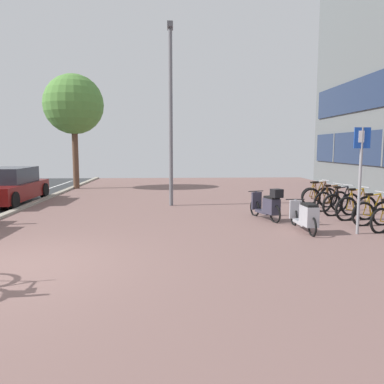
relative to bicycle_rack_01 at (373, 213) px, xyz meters
The scene contains 13 objects.
ground 7.66m from the bicycle_rack_01, 154.62° to the right, with size 21.00×40.00×0.13m.
bicycle_rack_01 is the anchor object (origin of this frame).
bicycle_rack_02 0.80m from the bicycle_rack_01, 96.30° to the left, with size 1.41×0.48×1.03m.
bicycle_rack_03 1.59m from the bicycle_rack_01, 96.29° to the left, with size 1.38×0.50×1.01m.
bicycle_rack_04 2.38m from the bicycle_rack_01, 93.90° to the left, with size 1.33×0.47×0.97m.
bicycle_rack_05 3.18m from the bicycle_rack_01, 94.61° to the left, with size 1.39×0.48×1.02m.
bicycle_rack_06 3.96m from the bicycle_rack_01, 90.74° to the left, with size 1.25×0.48×0.93m.
scooter_near 2.83m from the bicycle_rack_01, 161.15° to the left, with size 0.78×1.64×0.99m.
scooter_mid 2.22m from the bicycle_rack_01, 162.47° to the right, with size 0.52×1.81×0.78m.
parked_car_far 12.74m from the bicycle_rack_01, 157.60° to the left, with size 1.87×4.16×1.36m.
parking_sign 1.84m from the bicycle_rack_01, 133.16° to the right, with size 0.40×0.07×2.61m.
lamp_post 7.50m from the bicycle_rack_01, 144.74° to the left, with size 0.20×0.52×6.46m.
street_tree 15.05m from the bicycle_rack_01, 136.33° to the left, with size 3.03×3.03×5.83m.
Camera 1 is at (2.87, -6.68, 2.13)m, focal length 35.50 mm.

